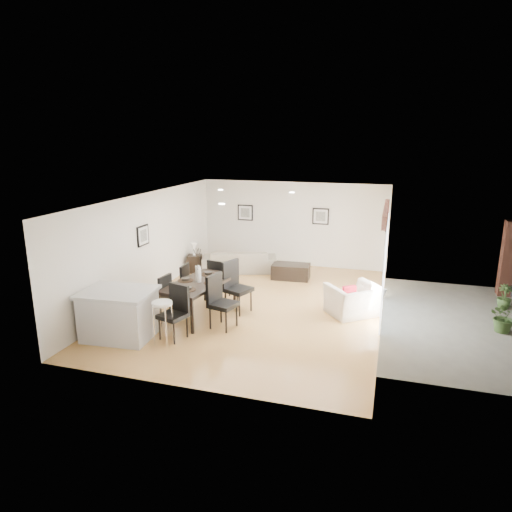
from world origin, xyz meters
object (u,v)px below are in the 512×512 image
(kitchen_island, at_px, (119,314))
(bar_stool, at_px, (162,308))
(armchair, at_px, (354,300))
(dining_chair_efar, at_px, (235,283))
(dining_chair_wfar, at_px, (181,283))
(dining_chair_foot, at_px, (218,277))
(dining_chair_head, at_px, (176,309))
(coffee_table, at_px, (291,271))
(sofa, at_px, (239,261))
(dining_chair_wnear, at_px, (161,295))
(dining_chair_enear, at_px, (219,298))
(side_table, at_px, (195,264))
(dining_table, at_px, (199,285))

(kitchen_island, xyz_separation_m, bar_stool, (1.02, 0.00, 0.25))
(armchair, xyz_separation_m, dining_chair_efar, (-2.76, -0.54, 0.33))
(dining_chair_wfar, height_order, dining_chair_foot, dining_chair_wfar)
(dining_chair_head, bearing_deg, dining_chair_foot, 106.73)
(coffee_table, bearing_deg, dining_chair_head, -110.28)
(sofa, distance_m, kitchen_island, 5.39)
(armchair, xyz_separation_m, bar_stool, (-3.55, -2.66, 0.40))
(dining_chair_wnear, relative_size, dining_chair_wfar, 1.03)
(dining_chair_enear, bearing_deg, side_table, 44.84)
(kitchen_island, bearing_deg, dining_chair_wfar, 74.61)
(dining_chair_enear, distance_m, dining_chair_foot, 1.86)
(kitchen_island, bearing_deg, coffee_table, 58.81)
(bar_stool, bearing_deg, kitchen_island, -180.00)
(dining_chair_foot, relative_size, coffee_table, 0.95)
(coffee_table, distance_m, side_table, 3.01)
(sofa, xyz_separation_m, dining_chair_efar, (0.98, -3.20, 0.36))
(sofa, xyz_separation_m, kitchen_island, (-0.83, -5.32, 0.19))
(dining_chair_enear, bearing_deg, dining_chair_efar, 13.30)
(sofa, bearing_deg, bar_stool, 74.53)
(kitchen_island, relative_size, bar_stool, 1.74)
(dining_chair_wfar, height_order, dining_chair_enear, dining_chair_enear)
(dining_chair_foot, bearing_deg, coffee_table, -110.65)
(dining_chair_head, bearing_deg, dining_chair_wnear, 150.79)
(dining_chair_foot, distance_m, bar_stool, 2.83)
(dining_chair_enear, bearing_deg, dining_chair_head, 151.95)
(kitchen_island, bearing_deg, dining_chair_efar, 45.08)
(armchair, bearing_deg, dining_chair_wnear, -17.79)
(dining_chair_wfar, xyz_separation_m, dining_chair_head, (0.73, -1.74, 0.04))
(sofa, bearing_deg, kitchen_island, 63.66)
(dining_chair_foot, bearing_deg, dining_chair_enear, 125.20)
(dining_table, distance_m, coffee_table, 3.77)
(dining_chair_foot, bearing_deg, dining_chair_wfar, 59.69)
(dining_table, relative_size, dining_chair_wfar, 2.03)
(bar_stool, bearing_deg, coffee_table, 73.20)
(dining_chair_head, distance_m, coffee_table, 4.91)
(dining_chair_enear, bearing_deg, sofa, 26.43)
(dining_table, relative_size, dining_chair_enear, 1.78)
(sofa, height_order, kitchen_island, kitchen_island)
(dining_chair_foot, xyz_separation_m, side_table, (-1.56, 1.99, -0.30))
(dining_chair_wfar, height_order, dining_chair_efar, dining_chair_efar)
(sofa, xyz_separation_m, dining_chair_enear, (0.98, -4.22, 0.33))
(armchair, bearing_deg, bar_stool, -1.84)
(dining_chair_wfar, relative_size, dining_chair_efar, 0.85)
(dining_table, bearing_deg, dining_chair_enear, -24.71)
(side_table, bearing_deg, dining_chair_wnear, -76.90)
(dining_table, relative_size, bar_stool, 2.39)
(dining_chair_wfar, xyz_separation_m, side_table, (-0.87, 2.74, -0.32))
(coffee_table, bearing_deg, sofa, 166.66)
(dining_chair_enear, relative_size, dining_chair_head, 1.06)
(dining_chair_foot, bearing_deg, bar_stool, 101.05)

